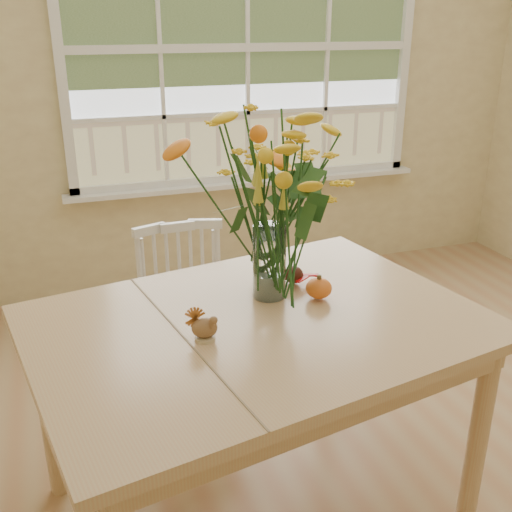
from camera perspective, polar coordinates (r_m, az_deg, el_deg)
name	(u,v)px	position (r m, az deg, el deg)	size (l,w,h in m)	color
floor	(424,488)	(2.62, 15.74, -20.46)	(4.00, 4.50, 0.01)	#AD7D54
wall_back	(246,80)	(4.00, -0.97, 16.41)	(4.00, 0.02, 2.70)	tan
window	(248,51)	(3.95, -0.81, 18.98)	(2.42, 0.12, 1.74)	silver
dining_table	(258,343)	(2.05, 0.18, -8.32)	(1.63, 1.29, 0.79)	tan
windsor_chair	(186,311)	(2.74, -6.71, -5.21)	(0.40, 0.39, 0.86)	white
flower_vase	(270,189)	(2.03, 1.34, 6.40)	(0.56, 0.56, 0.66)	white
pumpkin	(319,289)	(2.14, 5.99, -3.17)	(0.09, 0.09, 0.07)	orange
turkey_figurine	(204,328)	(1.88, -4.93, -6.84)	(0.09, 0.07, 0.10)	#CCB78C
dark_gourd	(293,276)	(2.26, 3.59, -1.88)	(0.12, 0.07, 0.07)	#38160F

